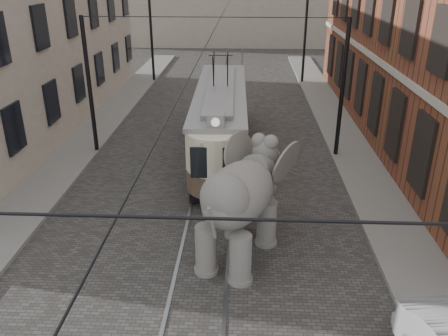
# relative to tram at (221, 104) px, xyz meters

# --- Properties ---
(ground) EXTENTS (120.00, 120.00, 0.00)m
(ground) POSITION_rel_tram_xyz_m (-0.03, -6.67, -2.18)
(ground) COLOR #44423F
(tram_rails) EXTENTS (1.54, 80.00, 0.02)m
(tram_rails) POSITION_rel_tram_xyz_m (-0.03, -6.67, -2.17)
(tram_rails) COLOR slate
(tram_rails) RESTS_ON ground
(sidewalk_right) EXTENTS (2.00, 60.00, 0.15)m
(sidewalk_right) POSITION_rel_tram_xyz_m (5.97, -6.67, -2.11)
(sidewalk_right) COLOR slate
(sidewalk_right) RESTS_ON ground
(sidewalk_left) EXTENTS (2.00, 60.00, 0.15)m
(sidewalk_left) POSITION_rel_tram_xyz_m (-6.53, -6.67, -2.11)
(sidewalk_left) COLOR slate
(sidewalk_left) RESTS_ON ground
(stucco_building) EXTENTS (7.00, 24.00, 10.00)m
(stucco_building) POSITION_rel_tram_xyz_m (-11.03, 3.33, 2.82)
(stucco_building) COLOR gray
(stucco_building) RESTS_ON ground
(catenary) EXTENTS (11.00, 30.20, 6.00)m
(catenary) POSITION_rel_tram_xyz_m (-0.23, -1.67, 0.82)
(catenary) COLOR black
(catenary) RESTS_ON ground
(tram) EXTENTS (2.51, 11.04, 4.36)m
(tram) POSITION_rel_tram_xyz_m (0.00, 0.00, 0.00)
(tram) COLOR beige
(tram) RESTS_ON ground
(elephant) EXTENTS (4.63, 5.93, 3.20)m
(elephant) POSITION_rel_tram_xyz_m (0.96, -8.60, -0.58)
(elephant) COLOR slate
(elephant) RESTS_ON ground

